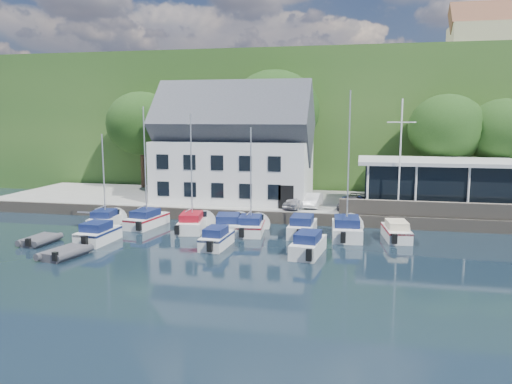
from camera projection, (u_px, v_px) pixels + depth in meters
ground at (280, 263)px, 29.99m from camera, size 180.00×180.00×0.00m
quay at (309, 205)px, 46.85m from camera, size 60.00×13.00×1.00m
quay_face at (301, 219)px, 40.56m from camera, size 60.00×0.30×1.00m
hillside at (335, 121)px, 88.80m from camera, size 160.00×75.00×16.00m
field_patch at (381, 77)px, 93.71m from camera, size 50.00×30.00×0.30m
farmhouse at (486, 38)px, 72.87m from camera, size 10.40×7.00×8.20m
harbor_building at (234, 153)px, 46.57m from camera, size 14.40×8.20×8.70m
club_pavilion at (436, 183)px, 42.79m from camera, size 13.20×7.20×4.10m
seawall at (457, 210)px, 38.35m from camera, size 18.00×0.50×1.20m
gangway at (104, 221)px, 42.04m from camera, size 1.20×6.00×1.40m
car_silver at (294, 202)px, 42.43m from camera, size 1.81×3.48×1.13m
car_white at (313, 200)px, 43.15m from camera, size 1.56×3.67×1.18m
car_dgrey at (352, 203)px, 41.95m from camera, size 2.64×4.23×1.14m
car_blue at (354, 202)px, 42.00m from camera, size 1.85×3.71×1.22m
flagpole at (400, 157)px, 39.31m from camera, size 2.19×0.20×9.12m
tree_0 at (142, 140)px, 54.44m from camera, size 7.64×7.64×10.44m
tree_1 at (189, 145)px, 53.50m from camera, size 6.87×6.87×9.39m
tree_2 at (274, 132)px, 50.46m from camera, size 9.08×9.08×12.41m
tree_4 at (446, 146)px, 47.76m from camera, size 7.23×7.23×9.88m
tree_5 at (502, 149)px, 46.70m from camera, size 6.90×6.90×9.43m
boat_r1_0 at (104, 175)px, 39.47m from camera, size 2.54×5.30×8.30m
boat_r1_1 at (145, 173)px, 39.39m from camera, size 2.86×6.21×8.67m
boat_r1_2 at (192, 175)px, 38.04m from camera, size 2.93×6.37×8.67m
boat_r1_3 at (229, 223)px, 37.80m from camera, size 3.03×5.81×1.46m
boat_r1_4 at (251, 178)px, 37.07m from camera, size 2.60×5.71×8.45m
boat_r1_5 at (302, 225)px, 37.02m from camera, size 2.06×5.83×1.52m
boat_r1_6 at (348, 172)px, 35.68m from camera, size 2.69×6.61×9.58m
boat_r1_7 at (396, 230)px, 35.75m from camera, size 2.40×5.59×1.40m
boat_r2_0 at (98, 232)px, 34.87m from camera, size 2.22×5.13×1.49m
boat_r2_2 at (217, 237)px, 33.61m from camera, size 1.89×4.99×1.41m
boat_r2_3 at (308, 243)px, 31.80m from camera, size 2.48×5.84×1.52m
dinghy_0 at (40, 239)px, 34.57m from camera, size 1.98×3.08×0.69m
dinghy_1 at (65, 251)px, 31.21m from camera, size 2.54×3.52×0.74m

